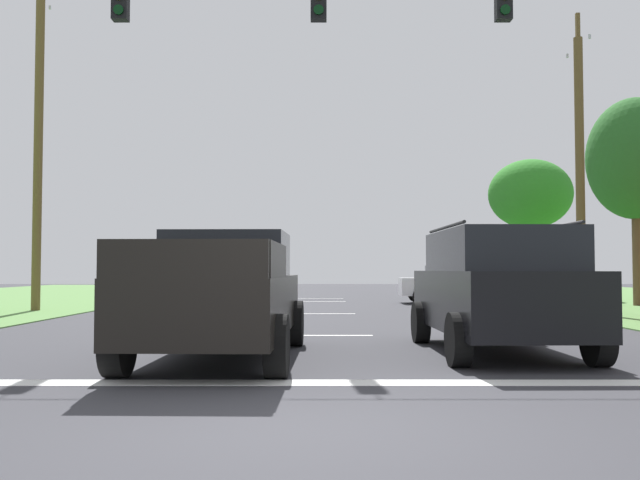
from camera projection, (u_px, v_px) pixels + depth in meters
ground_plane at (301, 431)px, 5.85m from camera, size 120.00×120.00×0.00m
stop_bar_stripe at (307, 383)px, 8.34m from camera, size 13.57×0.45×0.01m
lane_dash_0 at (313, 335)px, 14.33m from camera, size 2.50×0.15×0.01m
lane_dash_1 at (316, 314)px, 21.41m from camera, size 2.50×0.15×0.01m
lane_dash_2 at (317, 301)px, 29.58m from camera, size 2.50×0.15×0.01m
lane_dash_3 at (318, 298)px, 32.74m from camera, size 2.50×0.15×0.01m
overhead_signal_span at (304, 107)px, 13.97m from camera, size 16.42×0.31×8.48m
pickup_truck at (224, 295)px, 10.68m from camera, size 2.39×5.45×1.95m
suv_black at (498, 288)px, 11.31m from camera, size 2.28×4.83×2.05m
distant_car_crossing_white at (455, 284)px, 28.05m from camera, size 4.35×2.13×1.52m
utility_pole_mid_right at (581, 168)px, 21.68m from camera, size 0.27×1.96×9.39m
utility_pole_near_left at (40, 144)px, 22.93m from camera, size 0.29×1.64×11.17m
tree_roadside_right at (532, 194)px, 33.18m from camera, size 3.93×3.93×6.59m
tree_roadside_far_right at (637, 159)px, 25.95m from camera, size 3.51×3.51×7.75m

